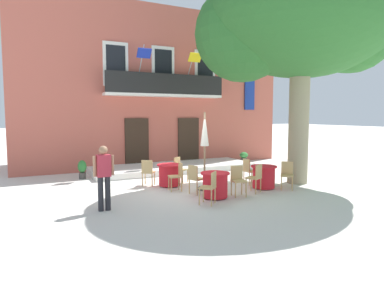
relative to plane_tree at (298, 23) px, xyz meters
The scene contains 20 objects.
ground_plane 6.82m from the plane_tree, behind, with size 120.00×120.00×0.00m, color silver.
building_facade 8.34m from the plane_tree, 110.88° to the left, with size 13.00×5.09×7.50m.
entrance_step_platform 7.62m from the plane_tree, 123.40° to the left, with size 7.12×2.42×0.25m, color silver.
plane_tree is the anchor object (origin of this frame).
cafe_table_near_tree 6.44m from the plane_tree, 169.66° to the right, with size 0.86×0.86×0.76m.
cafe_chair_near_tree_0 6.48m from the plane_tree, behind, with size 0.51×0.51×0.91m.
cafe_chair_near_tree_1 6.71m from the plane_tree, 163.40° to the right, with size 0.57×0.57×0.91m.
cafe_chair_near_tree_2 5.94m from the plane_tree, 165.63° to the right, with size 0.47×0.47×0.91m.
cafe_table_middle 5.48m from the plane_tree, behind, with size 0.86×0.86×0.76m.
cafe_chair_middle_0 5.24m from the plane_tree, 143.66° to the right, with size 0.56×0.56×0.91m.
cafe_chair_middle_1 5.38m from the plane_tree, 163.69° to the left, with size 0.41×0.41×0.91m.
cafe_chair_middle_2 5.61m from the plane_tree, 163.04° to the right, with size 0.54×0.54×0.91m.
cafe_table_front 6.92m from the plane_tree, 161.38° to the left, with size 0.86×0.86×0.76m.
cafe_chair_front_0 6.59m from the plane_tree, 152.53° to the left, with size 0.55×0.55×0.91m.
cafe_chair_front_1 7.33m from the plane_tree, 160.04° to the left, with size 0.55×0.55×0.91m.
cafe_chair_front_2 6.72m from the plane_tree, behind, with size 0.45×0.45×0.91m.
cafe_umbrella 5.28m from the plane_tree, behind, with size 0.44×0.44×2.55m.
ground_planter_left 9.52m from the plane_tree, 148.81° to the left, with size 0.33×0.33×0.72m.
ground_planter_right 7.09m from the plane_tree, 77.58° to the left, with size 0.42×0.42×0.60m.
pedestrian_near_entrance 8.36m from the plane_tree, behind, with size 0.53×0.23×1.68m.
Camera 1 is at (-4.75, -9.66, 2.46)m, focal length 31.06 mm.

